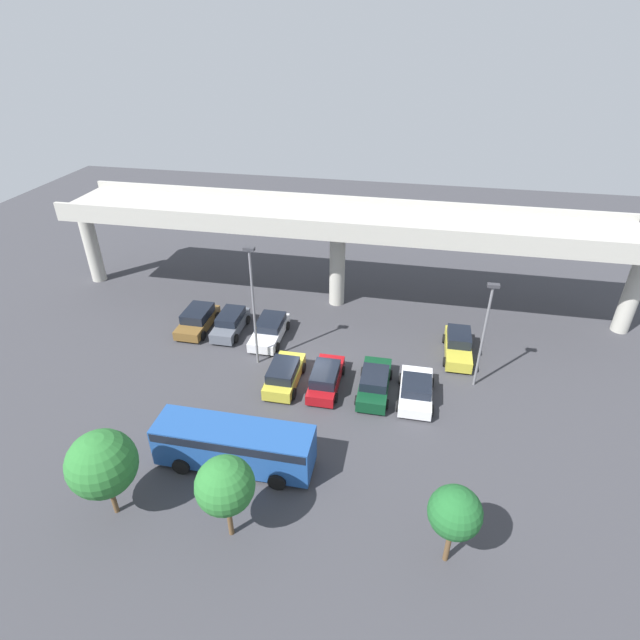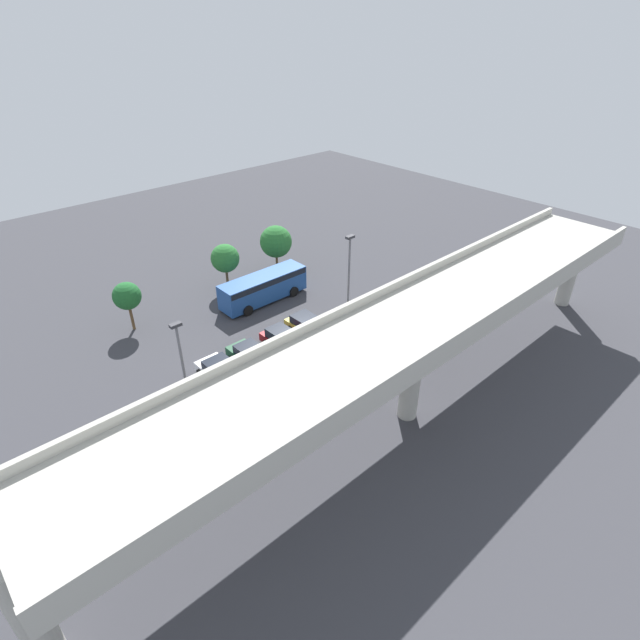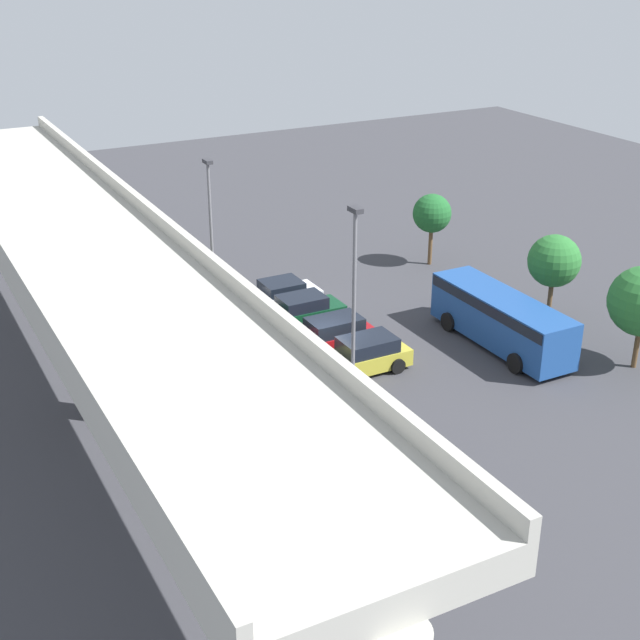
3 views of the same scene
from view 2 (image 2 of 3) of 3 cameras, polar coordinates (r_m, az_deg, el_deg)
name	(u,v)px [view 2 (image 2 of 3)]	position (r m, az deg, el deg)	size (l,w,h in m)	color
ground_plane	(304,348)	(39.48, -1.82, -3.24)	(94.68, 94.68, 0.00)	#38383D
highway_overpass	(417,327)	(29.84, 11.04, -0.77)	(45.43, 6.35, 8.24)	#ADAAA0
parked_car_0	(426,317)	(42.86, 11.98, 0.28)	(2.22, 4.55, 1.57)	brown
parked_car_1	(406,329)	(40.99, 9.77, -1.03)	(1.98, 4.40, 1.56)	#515660
parked_car_2	(377,343)	(39.06, 6.50, -2.64)	(2.21, 4.78, 1.45)	silver
parked_car_3	(309,328)	(40.57, -1.27, -0.87)	(2.09, 4.44, 1.60)	gold
parked_car_4	(285,342)	(39.02, -4.04, -2.48)	(2.00, 4.66, 1.56)	maroon
parked_car_5	(253,358)	(37.45, -7.66, -4.37)	(2.07, 4.84, 1.57)	#0C381E
parked_car_6	(222,372)	(36.53, -11.18, -5.89)	(2.23, 4.45, 1.44)	silver
parked_car_7	(233,431)	(31.75, -9.96, -12.34)	(2.00, 4.77, 1.67)	gold
shuttle_bus	(263,286)	(45.52, -6.51, 3.89)	(8.39, 2.58, 2.54)	#1E478C
lamp_post_near_aisle	(183,366)	(31.43, -15.40, -5.06)	(0.70, 0.35, 7.39)	slate
lamp_post_mid_lot	(349,280)	(38.69, 3.30, 4.61)	(0.70, 0.35, 8.65)	slate
tree_front_left	(276,242)	(50.25, -5.06, 8.91)	(3.19, 3.19, 4.86)	brown
tree_front_centre	(225,258)	(47.28, -10.79, 6.93)	(2.65, 2.65, 4.58)	brown
tree_front_right	(127,296)	(43.13, -21.20, 2.56)	(2.27, 2.27, 4.30)	brown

